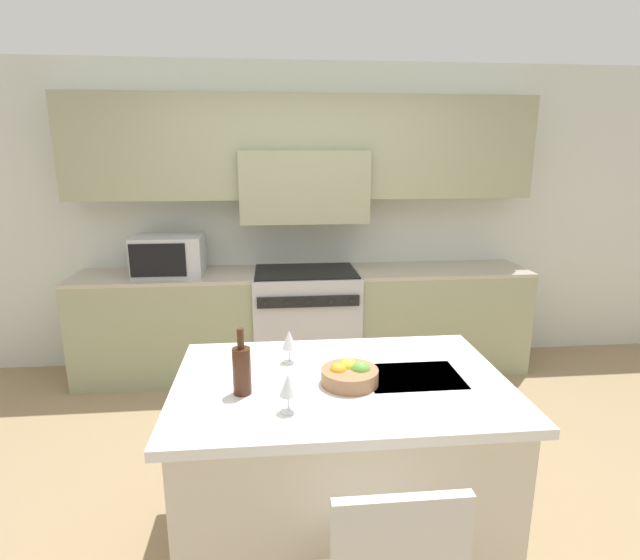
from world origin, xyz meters
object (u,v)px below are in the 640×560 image
at_px(microwave, 169,255).
at_px(wine_glass_far, 289,341).
at_px(wine_glass_near, 288,386).
at_px(wine_bottle, 242,369).
at_px(fruit_bowl, 350,375).
at_px(range_stove, 306,322).

distance_m(microwave, wine_glass_far, 2.11).
bearing_deg(wine_glass_near, wine_glass_far, 87.39).
xyz_separation_m(wine_bottle, wine_glass_near, (0.19, -0.18, 0.00)).
bearing_deg(wine_bottle, microwave, 108.14).
xyz_separation_m(microwave, wine_bottle, (0.72, -2.21, -0.08)).
distance_m(wine_bottle, fruit_bowl, 0.49).
bearing_deg(fruit_bowl, range_stove, 91.47).
xyz_separation_m(range_stove, wine_bottle, (-0.43, -2.19, 0.55)).
height_order(range_stove, wine_glass_near, wine_glass_near).
xyz_separation_m(wine_glass_near, wine_glass_far, (0.02, 0.50, 0.00)).
bearing_deg(microwave, range_stove, -0.93).
distance_m(range_stove, fruit_bowl, 2.19).
height_order(microwave, wine_glass_near, microwave).
height_order(microwave, fruit_bowl, microwave).
xyz_separation_m(microwave, wine_glass_near, (0.92, -2.39, -0.07)).
height_order(range_stove, fruit_bowl, fruit_bowl).
height_order(wine_bottle, wine_glass_far, wine_bottle).
relative_size(wine_bottle, fruit_bowl, 1.14).
xyz_separation_m(range_stove, wine_glass_far, (-0.21, -1.87, 0.55)).
xyz_separation_m(microwave, wine_glass_far, (0.94, -1.89, -0.07)).
relative_size(wine_bottle, wine_glass_near, 1.77).
height_order(wine_bottle, wine_glass_near, wine_bottle).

